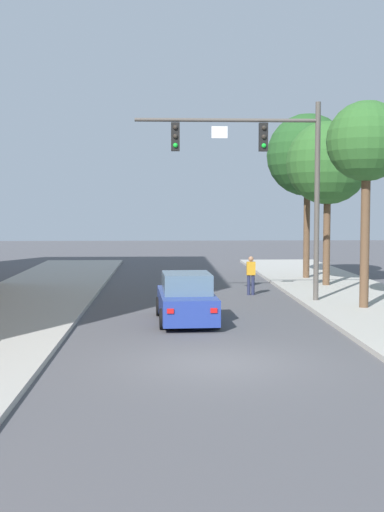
# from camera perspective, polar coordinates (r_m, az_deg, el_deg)

# --- Properties ---
(ground_plane) EXTENTS (120.00, 120.00, 0.00)m
(ground_plane) POSITION_cam_1_polar(r_m,az_deg,el_deg) (16.35, 1.99, -8.94)
(ground_plane) COLOR #4C4C51
(traffic_signal_mast) EXTENTS (6.99, 0.38, 7.50)m
(traffic_signal_mast) POSITION_cam_1_polar(r_m,az_deg,el_deg) (25.90, 6.17, 7.77)
(traffic_signal_mast) COLOR #514C47
(traffic_signal_mast) RESTS_ON sidewalk_right
(car_lead_blue) EXTENTS (1.99, 4.31, 1.60)m
(car_lead_blue) POSITION_cam_1_polar(r_m,az_deg,el_deg) (21.88, -0.48, -3.70)
(car_lead_blue) COLOR navy
(car_lead_blue) RESTS_ON ground
(pedestrian_crossing_road) EXTENTS (0.36, 0.22, 1.64)m
(pedestrian_crossing_road) POSITION_cam_1_polar(r_m,az_deg,el_deg) (28.71, 4.97, -1.47)
(pedestrian_crossing_road) COLOR #232847
(pedestrian_crossing_road) RESTS_ON ground
(street_tree_second) EXTENTS (2.81, 2.81, 7.27)m
(street_tree_second) POSITION_cam_1_polar(r_m,az_deg,el_deg) (24.78, 14.46, 9.17)
(street_tree_second) COLOR brown
(street_tree_second) RESTS_ON sidewalk_right
(street_tree_third) EXTENTS (3.76, 3.76, 7.44)m
(street_tree_third) POSITION_cam_1_polar(r_m,az_deg,el_deg) (31.57, 11.33, 7.63)
(street_tree_third) COLOR brown
(street_tree_third) RESTS_ON sidewalk_right
(street_tree_farthest) EXTENTS (4.11, 4.11, 8.23)m
(street_tree_farthest) POSITION_cam_1_polar(r_m,az_deg,el_deg) (34.80, 9.68, 8.33)
(street_tree_farthest) COLOR brown
(street_tree_farthest) RESTS_ON sidewalk_right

